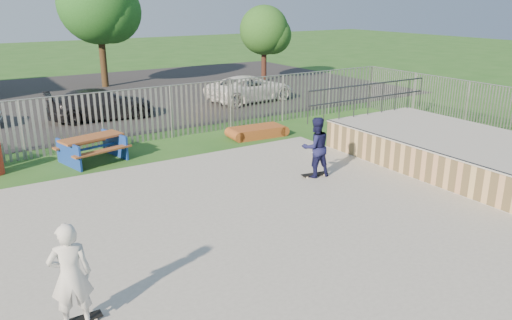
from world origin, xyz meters
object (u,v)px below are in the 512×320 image
car_white (250,88)px  tree_right (264,30)px  picnic_table (93,149)px  skater_white (71,276)px  tree_mid (98,4)px  funbox (257,132)px  car_dark (101,104)px  skater_navy (316,147)px

car_white → tree_right: bearing=-45.1°
picnic_table → skater_white: (-2.63, -8.82, 0.61)m
car_white → tree_mid: size_ratio=0.66×
car_white → funbox: bearing=144.4°
funbox → car_dark: car_dark is taller
tree_right → picnic_table: bearing=-141.4°
car_dark → skater_white: (-4.58, -14.68, 0.35)m
car_dark → car_white: 7.68m
car_dark → skater_white: size_ratio=2.59×
skater_white → funbox: bearing=-125.4°
tree_mid → picnic_table: bearing=-107.7°
tree_right → skater_white: tree_right is taller
tree_right → skater_navy: tree_right is taller
car_dark → picnic_table: bearing=167.3°
tree_right → funbox: bearing=-124.2°
car_dark → tree_mid: tree_mid is taller
car_dark → car_white: bearing=-84.8°
picnic_table → funbox: 6.20m
picnic_table → car_dark: bearing=57.7°
funbox → tree_right: size_ratio=0.42×
picnic_table → skater_white: 9.22m
picnic_table → car_white: 11.24m
funbox → tree_right: bearing=59.9°
car_dark → skater_navy: 11.63m
tree_right → skater_white: (-16.59, -19.96, -2.17)m
funbox → skater_white: bearing=-131.9°
car_white → tree_mid: tree_mid is taller
funbox → skater_white: skater_white is taller
funbox → car_white: bearing=64.6°
car_dark → tree_mid: size_ratio=0.64×
picnic_table → skater_navy: size_ratio=1.31×
tree_right → skater_white: bearing=-129.7°
car_white → skater_navy: size_ratio=2.70×
tree_mid → skater_navy: tree_mid is taller
tree_mid → car_dark: bearing=-107.2°
car_dark → tree_right: 13.36m
funbox → skater_white: 12.28m
car_white → tree_mid: (-5.06, 8.55, 4.13)m
tree_right → skater_white: size_ratio=2.71×
car_white → skater_white: 19.08m
car_white → skater_navy: bearing=151.1°
funbox → skater_white: size_ratio=1.15×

